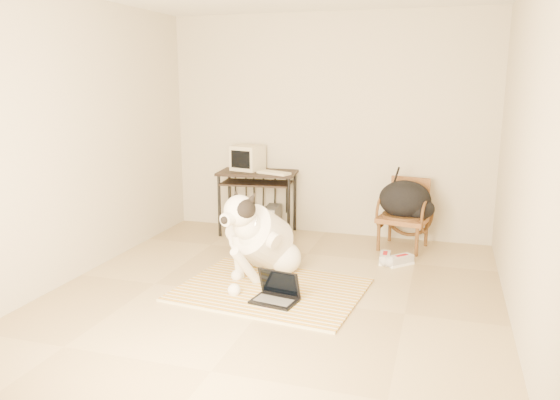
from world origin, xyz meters
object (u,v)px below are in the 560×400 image
at_px(rattan_chair, 405,214).
at_px(backpack, 407,201).
at_px(laptop, 276,293).
at_px(computer_desk, 257,180).
at_px(pc_tower, 272,220).
at_px(crt_monitor, 248,158).
at_px(dog, 261,239).

xyz_separation_m(rattan_chair, backpack, (0.02, -0.05, 0.16)).
bearing_deg(rattan_chair, laptop, -115.27).
height_order(computer_desk, pc_tower, computer_desk).
xyz_separation_m(pc_tower, rattan_chair, (1.64, -0.09, 0.22)).
distance_m(crt_monitor, backpack, 2.04).
xyz_separation_m(dog, rattan_chair, (1.28, 1.37, 0.03)).
xyz_separation_m(computer_desk, rattan_chair, (1.82, -0.05, -0.28)).
bearing_deg(laptop, rattan_chair, 64.73).
height_order(dog, pc_tower, dog).
xyz_separation_m(computer_desk, backpack, (1.84, -0.10, -0.12)).
xyz_separation_m(laptop, rattan_chair, (0.93, 1.98, 0.32)).
bearing_deg(rattan_chair, backpack, -64.42).
height_order(dog, backpack, dog).
relative_size(dog, rattan_chair, 1.63).
distance_m(laptop, crt_monitor, 2.51).
relative_size(dog, computer_desk, 1.30).
xyz_separation_m(crt_monitor, pc_tower, (0.34, -0.05, -0.77)).
distance_m(dog, computer_desk, 1.56).
xyz_separation_m(dog, laptop, (0.34, -0.60, -0.29)).
relative_size(crt_monitor, pc_tower, 1.03).
relative_size(computer_desk, pc_tower, 2.55).
bearing_deg(dog, pc_tower, 103.79).
height_order(crt_monitor, pc_tower, crt_monitor).
height_order(laptop, rattan_chair, rattan_chair).
distance_m(dog, rattan_chair, 1.88).
height_order(pc_tower, rattan_chair, rattan_chair).
height_order(dog, laptop, dog).
bearing_deg(pc_tower, crt_monitor, 170.83).
distance_m(crt_monitor, rattan_chair, 2.05).
distance_m(computer_desk, backpack, 1.85).
height_order(computer_desk, backpack, backpack).
bearing_deg(dog, backpack, 45.58).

